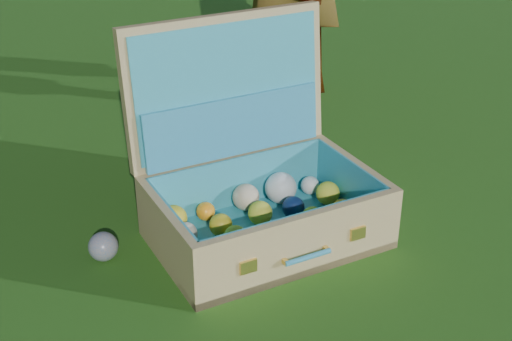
{
  "coord_description": "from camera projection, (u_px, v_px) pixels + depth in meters",
  "views": [
    {
      "loc": [
        -0.57,
        -1.48,
        1.06
      ],
      "look_at": [
        0.03,
        0.11,
        0.18
      ],
      "focal_mm": 50.0,
      "sensor_mm": 36.0,
      "label": 1
    }
  ],
  "objects": [
    {
      "name": "ground",
      "position": [
        261.0,
        249.0,
        1.9
      ],
      "size": [
        60.0,
        60.0,
        0.0
      ],
      "primitive_type": "plane",
      "color": "#215114",
      "rests_on": "ground"
    },
    {
      "name": "stray_ball",
      "position": [
        103.0,
        247.0,
        1.83
      ],
      "size": [
        0.08,
        0.08,
        0.08
      ],
      "primitive_type": "sphere",
      "color": "teal",
      "rests_on": "ground"
    },
    {
      "name": "suitcase",
      "position": [
        254.0,
        176.0,
        1.92
      ],
      "size": [
        0.64,
        0.54,
        0.56
      ],
      "rotation": [
        0.0,
        0.0,
        0.12
      ],
      "color": "tan",
      "rests_on": "ground"
    }
  ]
}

